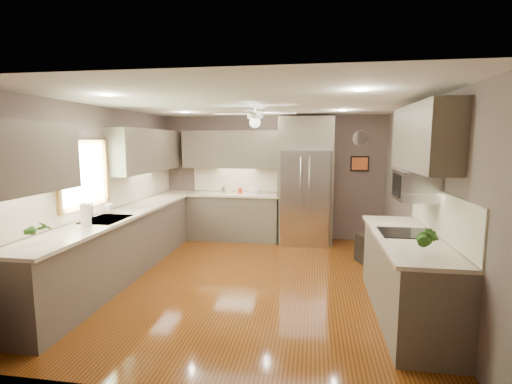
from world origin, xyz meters
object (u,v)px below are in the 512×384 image
(soap_bottle, at_px, (110,207))
(potted_plant_left, at_px, (39,229))
(refrigerator, at_px, (305,183))
(stool, at_px, (370,249))
(canister_b, at_px, (223,190))
(potted_plant_right, at_px, (428,239))
(bowl, at_px, (254,193))
(microwave, at_px, (415,185))
(canister_d, at_px, (240,191))
(canister_c, at_px, (229,189))
(paper_towel, at_px, (86,215))

(soap_bottle, xyz_separation_m, potted_plant_left, (0.12, -1.57, 0.05))
(potted_plant_left, distance_m, refrigerator, 4.69)
(refrigerator, xyz_separation_m, stool, (1.10, -1.12, -0.95))
(canister_b, bearing_deg, stool, -23.55)
(canister_b, xyz_separation_m, stool, (2.76, -1.20, -0.77))
(stool, bearing_deg, potted_plant_right, -87.60)
(bowl, bearing_deg, microwave, -49.45)
(bowl, xyz_separation_m, refrigerator, (1.02, -0.03, 0.22))
(canister_d, bearing_deg, canister_b, 174.12)
(canister_d, relative_size, stool, 0.24)
(canister_d, xyz_separation_m, stool, (2.40, -1.17, -0.76))
(soap_bottle, distance_m, microwave, 4.14)
(potted_plant_left, bearing_deg, canister_c, 74.43)
(canister_c, relative_size, paper_towel, 0.63)
(refrigerator, relative_size, paper_towel, 7.82)
(canister_d, bearing_deg, bowl, -2.80)
(soap_bottle, relative_size, stool, 0.41)
(canister_d, distance_m, bowl, 0.29)
(stool, distance_m, paper_towel, 4.30)
(canister_d, bearing_deg, potted_plant_right, -56.17)
(canister_b, bearing_deg, refrigerator, -2.77)
(soap_bottle, bearing_deg, refrigerator, 39.65)
(canister_c, height_order, paper_towel, paper_towel)
(stool, bearing_deg, potted_plant_left, -143.76)
(canister_c, height_order, potted_plant_right, potted_plant_right)
(stool, bearing_deg, soap_bottle, -163.10)
(canister_d, height_order, bowl, canister_d)
(paper_towel, bearing_deg, refrigerator, 49.67)
(potted_plant_left, distance_m, paper_towel, 0.77)
(soap_bottle, height_order, potted_plant_right, potted_plant_right)
(stool, relative_size, paper_towel, 1.57)
(canister_b, height_order, potted_plant_left, potted_plant_left)
(canister_b, height_order, soap_bottle, soap_bottle)
(bowl, xyz_separation_m, microwave, (2.34, -2.74, 0.51))
(soap_bottle, relative_size, potted_plant_right, 0.62)
(canister_c, distance_m, stool, 3.01)
(canister_b, height_order, refrigerator, refrigerator)
(canister_c, relative_size, bowl, 0.88)
(potted_plant_left, xyz_separation_m, microwave, (3.97, 1.16, 0.39))
(bowl, relative_size, paper_towel, 0.71)
(canister_c, distance_m, refrigerator, 1.56)
(stool, xyz_separation_m, paper_towel, (-3.73, -1.98, 0.84))
(canister_d, height_order, potted_plant_right, potted_plant_right)
(soap_bottle, relative_size, paper_towel, 0.64)
(canister_c, distance_m, canister_d, 0.25)
(canister_c, relative_size, microwave, 0.36)
(canister_d, relative_size, potted_plant_left, 0.39)
(potted_plant_right, distance_m, bowl, 4.34)
(canister_d, xyz_separation_m, soap_bottle, (-1.47, -2.34, 0.04))
(canister_b, bearing_deg, soap_bottle, -115.01)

